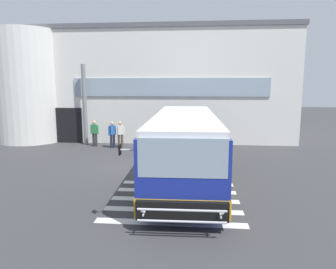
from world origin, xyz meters
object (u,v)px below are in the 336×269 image
passenger_near_column (95,132)px  passenger_at_curb_edge (120,133)px  entry_support_column (85,105)px  passenger_by_doorway (112,133)px  bus_main_foreground (185,146)px

passenger_near_column → passenger_at_curb_edge: 1.79m
entry_support_column → passenger_by_doorway: entry_support_column is taller
entry_support_column → bus_main_foreground: 9.69m
entry_support_column → bus_main_foreground: entry_support_column is taller
passenger_near_column → passenger_at_curb_edge: same height
entry_support_column → passenger_near_column: bearing=-36.3°
bus_main_foreground → passenger_near_column: bearing=134.4°
passenger_near_column → passenger_by_doorway: size_ratio=1.00×
entry_support_column → passenger_by_doorway: bearing=-25.5°
entry_support_column → passenger_at_curb_edge: size_ratio=3.15×
entry_support_column → passenger_by_doorway: size_ratio=3.15×
passenger_near_column → bus_main_foreground: bearing=-45.6°
passenger_at_curb_edge → bus_main_foreground: bearing=-54.0°
passenger_at_curb_edge → entry_support_column: bearing=160.9°
entry_support_column → bus_main_foreground: bearing=-44.7°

